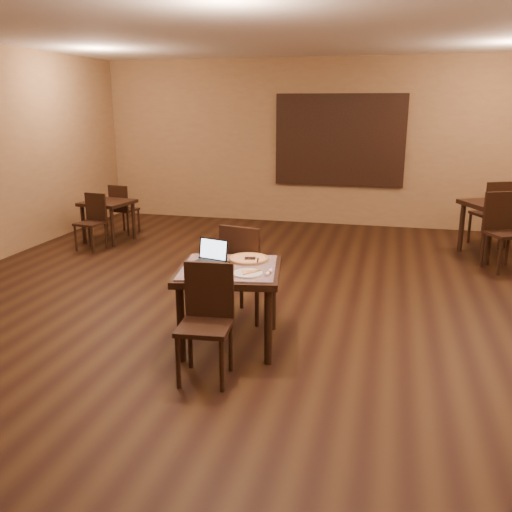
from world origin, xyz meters
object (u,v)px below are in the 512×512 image
(other_table_b_chair_far, at_px, (122,207))
(other_table_a_chair_far, at_px, (493,210))
(chair_main_far, at_px, (245,267))
(laptop, at_px, (212,257))
(other_table_a_chair_near, at_px, (502,227))
(other_table_b_chair_near, at_px, (93,218))
(chair_main_near, at_px, (207,315))
(tiled_table, at_px, (229,278))
(other_table_a, at_px, (498,212))
(pizza_pan, at_px, (249,260))
(other_table_b, at_px, (108,208))

(other_table_b_chair_far, bearing_deg, other_table_a_chair_far, -165.53)
(chair_main_far, bearing_deg, laptop, 83.30)
(other_table_a_chair_near, height_order, other_table_b_chair_near, other_table_a_chair_near)
(other_table_b_chair_near, height_order, other_table_b_chair_far, same)
(chair_main_near, distance_m, other_table_a_chair_near, 4.82)
(tiled_table, height_order, other_table_a, other_table_a)
(other_table_a_chair_far, distance_m, other_table_b_chair_far, 6.08)
(tiled_table, height_order, pizza_pan, pizza_pan)
(tiled_table, distance_m, other_table_a_chair_near, 4.34)
(other_table_a_chair_near, bearing_deg, pizza_pan, -157.70)
(chair_main_far, xyz_separation_m, other_table_b_chair_near, (-3.04, 2.23, -0.09))
(pizza_pan, relative_size, other_table_a, 0.33)
(other_table_b, bearing_deg, chair_main_far, -33.26)
(chair_main_far, xyz_separation_m, pizza_pan, (0.14, -0.37, 0.19))
(other_table_a, distance_m, other_table_b_chair_near, 6.08)
(pizza_pan, distance_m, other_table_b_chair_near, 4.12)
(laptop, relative_size, pizza_pan, 0.92)
(chair_main_near, distance_m, other_table_a, 5.35)
(other_table_b_chair_far, bearing_deg, other_table_a_chair_near, -177.29)
(pizza_pan, bearing_deg, chair_main_far, 110.56)
(other_table_b, xyz_separation_m, other_table_b_chair_far, (-0.01, 0.50, -0.07))
(chair_main_near, bearing_deg, other_table_b_chair_near, 126.33)
(chair_main_near, relative_size, other_table_a, 0.83)
(other_table_b_chair_far, bearing_deg, tiled_table, 137.28)
(pizza_pan, relative_size, other_table_a_chair_far, 0.37)
(pizza_pan, bearing_deg, other_table_b_chair_far, 131.60)
(tiled_table, bearing_deg, chair_main_far, 82.28)
(other_table_a, height_order, other_table_b_chair_far, other_table_b_chair_far)
(chair_main_near, relative_size, other_table_a_chair_near, 0.91)
(chair_main_far, height_order, other_table_a, chair_main_far)
(other_table_b_chair_near, bearing_deg, other_table_a, 18.17)
(laptop, bearing_deg, other_table_a, 64.67)
(chair_main_far, xyz_separation_m, laptop, (-0.18, -0.51, 0.24))
(chair_main_far, xyz_separation_m, other_table_a_chair_near, (2.91, 2.62, 0.01))
(laptop, height_order, other_table_a, laptop)
(chair_main_near, distance_m, other_table_b_chair_near, 4.62)
(other_table_a_chair_far, xyz_separation_m, other_table_b_chair_far, (-6.05, -0.63, -0.10))
(other_table_b_chair_far, bearing_deg, laptop, 136.14)
(chair_main_near, bearing_deg, other_table_a_chair_far, 54.61)
(pizza_pan, height_order, other_table_a_chair_far, other_table_a_chair_far)
(tiled_table, distance_m, chair_main_far, 0.62)
(tiled_table, distance_m, other_table_b, 4.55)
(other_table_a, bearing_deg, other_table_b_chair_far, 155.07)
(laptop, relative_size, other_table_a_chair_near, 0.34)
(other_table_b, bearing_deg, pizza_pan, -35.63)
(other_table_a_chair_near, bearing_deg, other_table_a_chair_far, 61.42)
(chair_main_far, height_order, other_table_b, chair_main_far)
(chair_main_near, bearing_deg, chair_main_far, 85.45)
(chair_main_far, distance_m, other_table_b_chair_near, 3.77)
(chair_main_far, bearing_deg, other_table_b_chair_far, -33.91)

